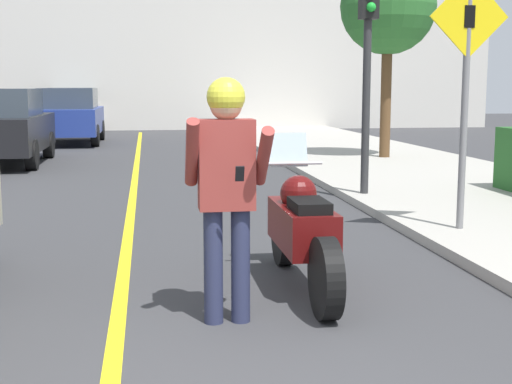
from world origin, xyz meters
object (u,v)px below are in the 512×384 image
(person_biker, at_px, (227,174))
(motorcycle, at_px, (302,230))
(traffic_light, at_px, (368,36))
(parked_car_silver, at_px, (74,109))
(crossing_sign, at_px, (466,79))
(parked_car_black, at_px, (1,126))
(parked_car_blue, at_px, (70,115))
(street_tree, at_px, (388,8))

(person_biker, bearing_deg, motorcycle, 47.94)
(traffic_light, distance_m, parked_car_silver, 18.92)
(crossing_sign, bearing_deg, parked_car_silver, 106.89)
(parked_car_black, bearing_deg, traffic_light, -43.81)
(person_biker, relative_size, crossing_sign, 0.63)
(motorcycle, xyz_separation_m, parked_car_blue, (-3.60, 16.50, 0.35))
(street_tree, bearing_deg, person_biker, -114.37)
(crossing_sign, relative_size, traffic_light, 0.84)
(parked_car_silver, bearing_deg, street_tree, -56.80)
(street_tree, xyz_separation_m, parked_car_black, (-8.61, 0.78, -2.62))
(street_tree, relative_size, parked_car_blue, 1.06)
(person_biker, xyz_separation_m, traffic_light, (2.69, 5.29, 1.35))
(parked_car_black, bearing_deg, parked_car_silver, 87.81)
(motorcycle, height_order, street_tree, street_tree)
(street_tree, xyz_separation_m, parked_car_blue, (-7.72, 6.61, -2.62))
(street_tree, bearing_deg, traffic_light, -111.73)
(parked_car_blue, distance_m, parked_car_silver, 5.87)
(parked_car_black, bearing_deg, crossing_sign, -53.15)
(motorcycle, xyz_separation_m, crossing_sign, (2.22, 1.71, 1.30))
(crossing_sign, bearing_deg, parked_car_black, 126.85)
(parked_car_black, relative_size, parked_car_blue, 1.00)
(parked_car_blue, xyz_separation_m, parked_car_silver, (-0.44, 5.85, 0.00))
(motorcycle, bearing_deg, parked_car_blue, 102.32)
(traffic_light, height_order, street_tree, street_tree)
(motorcycle, relative_size, parked_car_silver, 0.54)
(parked_car_blue, bearing_deg, parked_car_black, -98.67)
(motorcycle, distance_m, parked_car_silver, 22.72)
(traffic_light, distance_m, parked_car_blue, 13.34)
(traffic_light, bearing_deg, parked_car_black, 136.19)
(street_tree, distance_m, parked_car_blue, 10.49)
(street_tree, bearing_deg, crossing_sign, -103.00)
(person_biker, distance_m, parked_car_silver, 23.40)
(motorcycle, height_order, person_biker, person_biker)
(motorcycle, bearing_deg, parked_car_black, 112.84)
(crossing_sign, xyz_separation_m, parked_car_blue, (-5.83, 14.79, -0.95))
(motorcycle, relative_size, traffic_light, 0.68)
(person_biker, relative_size, street_tree, 0.40)
(motorcycle, height_order, parked_car_black, parked_car_black)
(parked_car_black, height_order, parked_car_silver, same)
(street_tree, xyz_separation_m, parked_car_silver, (-8.16, 12.47, -2.62))
(traffic_light, distance_m, street_tree, 5.91)
(street_tree, height_order, parked_car_silver, street_tree)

